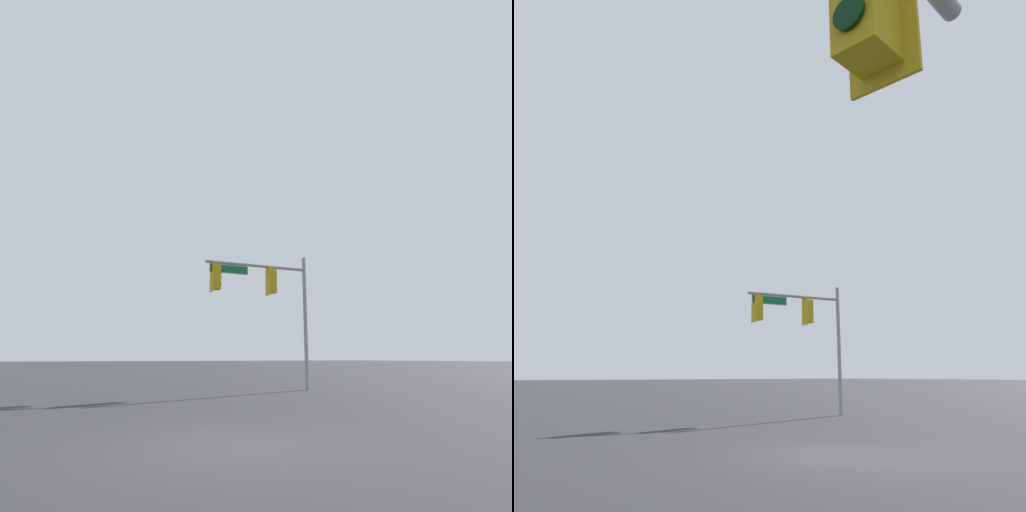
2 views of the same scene
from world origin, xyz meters
TOP-DOWN VIEW (x-y plane):
  - ground_plane at (0.00, 0.00)m, footprint 400.00×400.00m
  - signal_pole_near at (-6.49, -8.91)m, footprint 4.87×1.12m

SIDE VIEW (x-z plane):
  - ground_plane at x=0.00m, z-range 0.00..0.00m
  - signal_pole_near at x=-6.49m, z-range 1.35..7.42m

